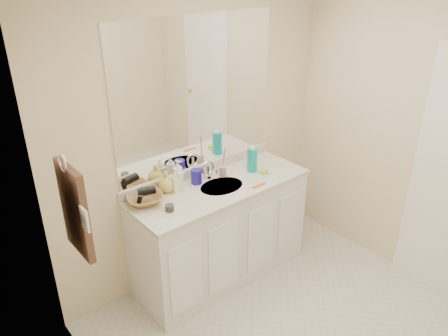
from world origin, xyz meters
TOP-DOWN VIEW (x-y plane):
  - wall_back at (0.00, 1.30)m, footprint 2.60×0.02m
  - wall_left at (-1.30, 0.00)m, footprint 0.02×2.60m
  - wall_right at (1.30, 0.00)m, footprint 0.02×2.60m
  - vanity_cabinet at (0.00, 1.02)m, footprint 1.50×0.55m
  - countertop at (0.00, 1.02)m, footprint 1.52×0.57m
  - backsplash at (0.00, 1.29)m, footprint 1.52×0.03m
  - sink_basin at (0.00, 1.00)m, footprint 0.37×0.37m
  - faucet at (0.00, 1.18)m, footprint 0.02×0.02m
  - mirror at (0.00, 1.29)m, footprint 1.48×0.01m
  - blue_mug at (-0.13, 1.17)m, footprint 0.11×0.11m
  - tan_cup at (0.12, 1.14)m, footprint 0.07×0.07m
  - toothbrush at (0.13, 1.14)m, footprint 0.02×0.04m
  - mouthwash_bottle at (0.37, 1.05)m, footprint 0.11×0.11m
  - soap_dish at (0.40, 0.93)m, footprint 0.11×0.10m
  - green_soap at (0.40, 0.93)m, footprint 0.08×0.07m
  - orange_comb at (0.23, 0.82)m, footprint 0.14×0.03m
  - dark_jar at (-0.52, 0.96)m, footprint 0.07×0.07m
  - extra_white_bottle at (-0.29, 1.16)m, footprint 0.06×0.06m
  - soap_bottle_white at (-0.25, 1.24)m, footprint 0.11×0.11m
  - soap_bottle_cream at (-0.32, 1.18)m, footprint 0.09×0.10m
  - soap_bottle_yellow at (-0.38, 1.21)m, footprint 0.15×0.15m
  - wicker_basket at (-0.60, 1.17)m, footprint 0.34×0.34m
  - hair_dryer at (-0.58, 1.17)m, footprint 0.14×0.10m
  - towel_ring at (-1.27, 0.77)m, footprint 0.01×0.11m
  - hand_towel at (-1.25, 0.77)m, footprint 0.04×0.32m
  - switch_plate at (-1.27, 0.57)m, footprint 0.01×0.08m

SIDE VIEW (x-z plane):
  - vanity_cabinet at x=0.00m, z-range 0.00..0.85m
  - countertop at x=0.00m, z-range 0.85..0.88m
  - sink_basin at x=0.00m, z-range 0.86..0.88m
  - orange_comb at x=0.23m, z-range 0.88..0.89m
  - soap_dish at x=0.40m, z-range 0.88..0.89m
  - dark_jar at x=-0.52m, z-range 0.88..0.93m
  - green_soap at x=0.40m, z-range 0.89..0.92m
  - wicker_basket at x=-0.60m, z-range 0.88..0.95m
  - backsplash at x=0.00m, z-range 0.88..0.96m
  - tan_cup at x=0.12m, z-range 0.88..0.96m
  - faucet at x=0.00m, z-range 0.88..0.99m
  - blue_mug at x=-0.13m, z-range 0.88..1.00m
  - extra_white_bottle at x=-0.29m, z-range 0.88..1.03m
  - soap_bottle_yellow at x=-0.38m, z-range 0.88..1.05m
  - hair_dryer at x=-0.58m, z-range 0.94..1.00m
  - soap_bottle_cream at x=-0.32m, z-range 0.88..1.07m
  - mouthwash_bottle at x=0.37m, z-range 0.88..1.09m
  - soap_bottle_white at x=-0.25m, z-range 0.88..1.10m
  - toothbrush at x=0.13m, z-range 0.93..1.13m
  - wall_back at x=0.00m, z-range 0.00..2.40m
  - wall_left at x=-1.30m, z-range 0.00..2.40m
  - wall_right at x=1.30m, z-range 0.00..2.40m
  - hand_towel at x=-1.25m, z-range 0.98..1.52m
  - switch_plate at x=-1.27m, z-range 1.24..1.36m
  - towel_ring at x=-1.27m, z-range 1.49..1.61m
  - mirror at x=0.00m, z-range 0.96..2.16m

